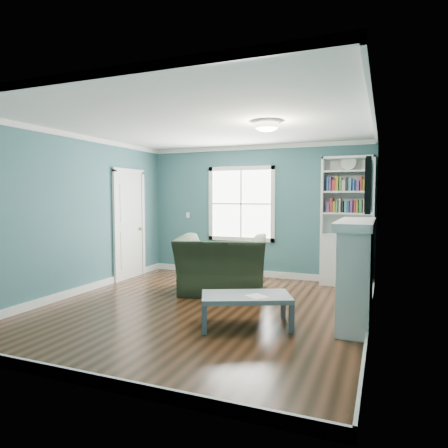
% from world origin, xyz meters
% --- Properties ---
extents(floor, '(5.00, 5.00, 0.00)m').
position_xyz_m(floor, '(0.00, 0.00, 0.00)').
color(floor, black).
rests_on(floor, ground).
extents(room_walls, '(5.00, 5.00, 5.00)m').
position_xyz_m(room_walls, '(0.00, 0.00, 1.58)').
color(room_walls, '#326268').
rests_on(room_walls, ground).
extents(trim, '(4.50, 5.00, 2.60)m').
position_xyz_m(trim, '(0.00, 0.00, 1.24)').
color(trim, white).
rests_on(trim, ground).
extents(window, '(1.40, 0.06, 1.50)m').
position_xyz_m(window, '(-0.30, 2.49, 1.45)').
color(window, white).
rests_on(window, room_walls).
extents(bookshelf, '(0.90, 0.35, 2.31)m').
position_xyz_m(bookshelf, '(1.77, 2.30, 0.92)').
color(bookshelf, silver).
rests_on(bookshelf, ground).
extents(fireplace, '(0.44, 1.58, 1.30)m').
position_xyz_m(fireplace, '(2.08, 0.20, 0.64)').
color(fireplace, black).
rests_on(fireplace, ground).
extents(tv, '(0.06, 1.10, 0.65)m').
position_xyz_m(tv, '(2.20, 0.20, 1.72)').
color(tv, black).
rests_on(tv, fireplace).
extents(door, '(0.12, 0.98, 2.17)m').
position_xyz_m(door, '(-2.22, 1.40, 1.07)').
color(door, silver).
rests_on(door, ground).
extents(ceiling_fixture, '(0.38, 0.38, 0.15)m').
position_xyz_m(ceiling_fixture, '(0.90, 0.10, 2.55)').
color(ceiling_fixture, white).
rests_on(ceiling_fixture, room_walls).
extents(light_switch, '(0.08, 0.01, 0.12)m').
position_xyz_m(light_switch, '(-1.50, 2.48, 1.20)').
color(light_switch, white).
rests_on(light_switch, room_walls).
extents(recliner, '(1.64, 1.29, 1.26)m').
position_xyz_m(recliner, '(-0.10, 0.99, 0.63)').
color(recliner, '#212E1D').
rests_on(recliner, ground).
extents(coffee_table, '(1.23, 0.98, 0.39)m').
position_xyz_m(coffee_table, '(0.82, -0.50, 0.34)').
color(coffee_table, '#484E56').
rests_on(coffee_table, ground).
extents(paper_sheet, '(0.32, 0.31, 0.00)m').
position_xyz_m(paper_sheet, '(0.98, -0.54, 0.40)').
color(paper_sheet, white).
rests_on(paper_sheet, coffee_table).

